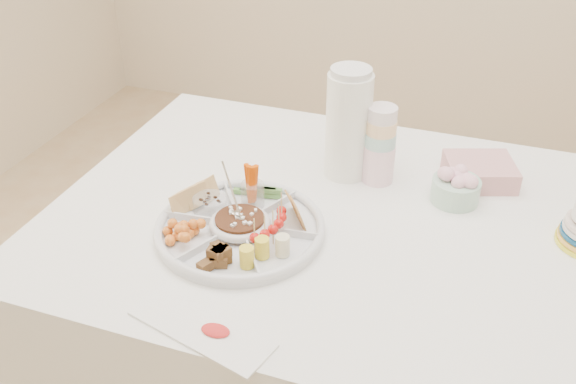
% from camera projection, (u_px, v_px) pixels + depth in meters
% --- Properties ---
extents(dining_table, '(1.52, 1.02, 0.76)m').
position_uv_depth(dining_table, '(362.00, 338.00, 1.71)').
color(dining_table, white).
rests_on(dining_table, floor).
extents(party_tray, '(0.41, 0.41, 0.04)m').
position_uv_depth(party_tray, '(240.00, 226.00, 1.45)').
color(party_tray, silver).
rests_on(party_tray, dining_table).
extents(bean_dip, '(0.12, 0.12, 0.04)m').
position_uv_depth(bean_dip, '(240.00, 223.00, 1.45)').
color(bean_dip, '#39230F').
rests_on(bean_dip, party_tray).
extents(tortillas, '(0.11, 0.11, 0.06)m').
position_uv_depth(tortillas, '(295.00, 209.00, 1.47)').
color(tortillas, '#B76933').
rests_on(tortillas, party_tray).
extents(carrot_cucumber, '(0.12, 0.12, 0.10)m').
position_uv_depth(carrot_cucumber, '(256.00, 181.00, 1.54)').
color(carrot_cucumber, '#DA4900').
rests_on(carrot_cucumber, party_tray).
extents(pita_raisins, '(0.12, 0.12, 0.06)m').
position_uv_depth(pita_raisins, '(203.00, 196.00, 1.52)').
color(pita_raisins, '#EDB75B').
rests_on(pita_raisins, party_tray).
extents(cherries, '(0.11, 0.11, 0.04)m').
position_uv_depth(cherries, '(182.00, 230.00, 1.41)').
color(cherries, orange).
rests_on(cherries, party_tray).
extents(granola_chunks, '(0.11, 0.11, 0.04)m').
position_uv_depth(granola_chunks, '(221.00, 256.00, 1.34)').
color(granola_chunks, '#472F11').
rests_on(granola_chunks, party_tray).
extents(banana_tomato, '(0.11, 0.11, 0.08)m').
position_uv_depth(banana_tomato, '(281.00, 237.00, 1.36)').
color(banana_tomato, '#F8EB89').
rests_on(banana_tomato, party_tray).
extents(cup_stack, '(0.10, 0.10, 0.22)m').
position_uv_depth(cup_stack, '(380.00, 141.00, 1.60)').
color(cup_stack, '#B1BBAF').
rests_on(cup_stack, dining_table).
extents(thermos, '(0.12, 0.12, 0.30)m').
position_uv_depth(thermos, '(348.00, 122.00, 1.61)').
color(thermos, white).
rests_on(thermos, dining_table).
extents(flower_bowl, '(0.15, 0.15, 0.09)m').
position_uv_depth(flower_bowl, '(456.00, 185.00, 1.56)').
color(flower_bowl, '#94B09D').
rests_on(flower_bowl, dining_table).
extents(napkin_stack, '(0.21, 0.19, 0.06)m').
position_uv_depth(napkin_stack, '(480.00, 172.00, 1.64)').
color(napkin_stack, '#D59296').
rests_on(napkin_stack, dining_table).
extents(placemat, '(0.31, 0.17, 0.01)m').
position_uv_depth(placemat, '(201.00, 329.00, 1.21)').
color(placemat, white).
rests_on(placemat, dining_table).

